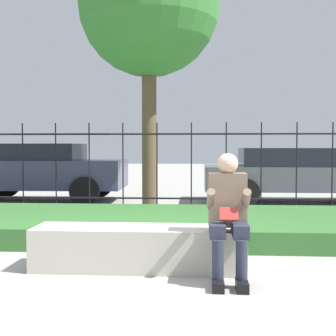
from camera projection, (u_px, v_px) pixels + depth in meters
ground_plane at (126, 269)px, 5.06m from camera, size 60.00×60.00×0.00m
stone_bench at (139, 250)px, 5.04m from camera, size 2.27×0.58×0.46m
person_seated_reader at (228, 211)px, 4.63m from camera, size 0.42×0.73×1.26m
grass_berm at (147, 224)px, 7.08m from camera, size 10.31×2.67×0.28m
iron_fence at (157, 168)px, 8.70m from camera, size 8.31×0.03×1.76m
car_parked_left at (41, 170)px, 11.23m from camera, size 3.97×2.02×1.38m
car_parked_right at (301, 173)px, 10.98m from camera, size 4.61×1.99×1.28m
tree_behind_fence at (149, 8)px, 9.23m from camera, size 2.78×2.78×5.49m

